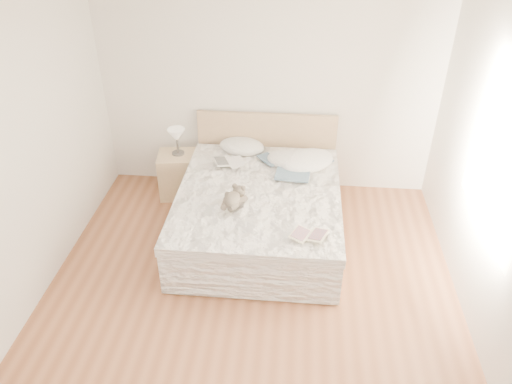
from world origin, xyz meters
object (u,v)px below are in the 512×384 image
photo_book (229,162)px  childrens_book (309,235)px  bed (259,209)px  nightstand (178,175)px  table_lamp (177,136)px  teddy_bear (232,204)px

photo_book → childrens_book: photo_book is taller
bed → childrens_book: bed is taller
nightstand → table_lamp: (0.02, 0.03, 0.51)m
childrens_book → teddy_bear: (-0.77, 0.40, 0.02)m
table_lamp → bed: bearing=-33.9°
table_lamp → childrens_book: (1.58, -1.54, -0.16)m
nightstand → photo_book: bearing=-19.6°
childrens_book → photo_book: bearing=149.7°
bed → photo_book: size_ratio=6.08×
bed → photo_book: bed is taller
bed → photo_book: bearing=132.1°
nightstand → teddy_bear: bearing=-53.2°
nightstand → table_lamp: 0.52m
childrens_book → teddy_bear: teddy_bear is taller
photo_book → childrens_book: (0.92, -1.27, 0.00)m
table_lamp → teddy_bear: size_ratio=1.07×
nightstand → childrens_book: (1.60, -1.51, 0.35)m
nightstand → photo_book: 0.80m
teddy_bear → table_lamp: bearing=140.7°
table_lamp → photo_book: size_ratio=0.93×
nightstand → bed: bearing=-32.3°
childrens_book → nightstand: bearing=160.3°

